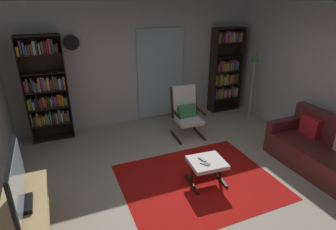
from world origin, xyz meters
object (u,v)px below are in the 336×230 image
object	(u,v)px
bookshelf_near_sofa	(225,70)
floor_lamp_by_shelf	(254,67)
leather_sofa	(326,153)
ottoman	(207,165)
cell_phone	(205,164)
wall_clock	(71,43)
lounge_armchair	(186,110)
bookshelf_near_tv	(46,88)
television	(17,183)
tv_remote	(202,159)
tv_stand	(26,218)

from	to	relation	value
bookshelf_near_sofa	floor_lamp_by_shelf	world-z (taller)	bookshelf_near_sofa
leather_sofa	floor_lamp_by_shelf	bearing A→B (deg)	86.45
ottoman	cell_phone	world-z (taller)	cell_phone
leather_sofa	wall_clock	distance (m)	4.93
floor_lamp_by_shelf	lounge_armchair	bearing A→B (deg)	-177.38
leather_sofa	ottoman	distance (m)	2.02
ottoman	cell_phone	size ratio (longest dim) A/B	3.98
leather_sofa	bookshelf_near_sofa	bearing A→B (deg)	90.42
bookshelf_near_tv	leather_sofa	xyz separation A→B (m)	(4.08, -2.97, -0.75)
television	lounge_armchair	distance (m)	3.44
bookshelf_near_sofa	tv_remote	xyz separation A→B (m)	(-2.00, -2.49, -0.62)
ottoman	bookshelf_near_tv	bearing A→B (deg)	129.99
television	floor_lamp_by_shelf	size ratio (longest dim) A/B	0.62
wall_clock	bookshelf_near_sofa	bearing A→B (deg)	-2.20
ottoman	tv_remote	bearing A→B (deg)	140.79
tv_stand	cell_phone	world-z (taller)	tv_stand
tv_stand	lounge_armchair	size ratio (longest dim) A/B	1.33
tv_stand	ottoman	size ratio (longest dim) A/B	2.44
television	ottoman	bearing A→B (deg)	4.86
tv_remote	ottoman	bearing A→B (deg)	-52.11
bookshelf_near_sofa	leather_sofa	size ratio (longest dim) A/B	1.11
television	leather_sofa	world-z (taller)	television
television	ottoman	xyz separation A→B (m)	(2.46, 0.21, -0.52)
bookshelf_near_tv	cell_phone	world-z (taller)	bookshelf_near_tv
lounge_armchair	cell_phone	bearing A→B (deg)	-107.08
bookshelf_near_tv	leather_sofa	world-z (taller)	bookshelf_near_tv
wall_clock	floor_lamp_by_shelf	bearing A→B (deg)	-15.21
ottoman	floor_lamp_by_shelf	world-z (taller)	floor_lamp_by_shelf
lounge_armchair	floor_lamp_by_shelf	size ratio (longest dim) A/B	0.63
leather_sofa	bookshelf_near_tv	bearing A→B (deg)	143.93
floor_lamp_by_shelf	wall_clock	xyz separation A→B (m)	(-3.62, 0.98, 0.58)
lounge_armchair	ottoman	bearing A→B (deg)	-105.42
floor_lamp_by_shelf	ottoman	bearing A→B (deg)	-141.23
leather_sofa	lounge_armchair	distance (m)	2.57
cell_phone	bookshelf_near_tv	bearing A→B (deg)	94.99
tv_stand	tv_remote	bearing A→B (deg)	5.78
floor_lamp_by_shelf	wall_clock	bearing A→B (deg)	164.79
bookshelf_near_tv	ottoman	bearing A→B (deg)	-50.01
leather_sofa	ottoman	xyz separation A→B (m)	(-1.97, 0.45, 0.01)
ottoman	cell_phone	xyz separation A→B (m)	(-0.07, -0.06, 0.07)
bookshelf_near_tv	bookshelf_near_sofa	distance (m)	4.05
lounge_armchair	floor_lamp_by_shelf	world-z (taller)	floor_lamp_by_shelf
floor_lamp_by_shelf	tv_stand	bearing A→B (deg)	-157.57
cell_phone	floor_lamp_by_shelf	distance (m)	2.92
tv_stand	leather_sofa	size ratio (longest dim) A/B	0.75
tv_stand	bookshelf_near_tv	bearing A→B (deg)	82.60
leather_sofa	wall_clock	xyz separation A→B (m)	(-3.49, 3.12, 1.54)
lounge_armchair	floor_lamp_by_shelf	distance (m)	1.81
tv_remote	tv_stand	bearing A→B (deg)	172.89
television	floor_lamp_by_shelf	xyz separation A→B (m)	(4.56, 1.89, 0.43)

